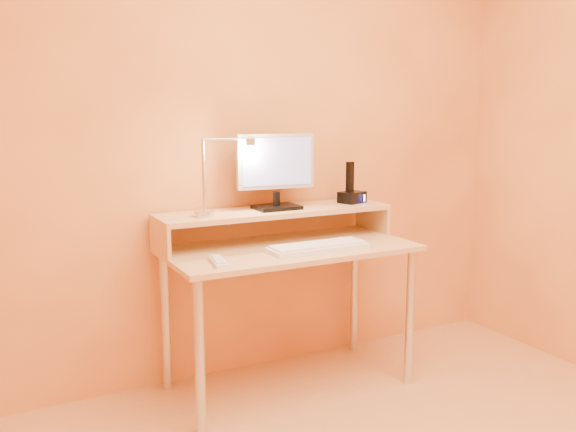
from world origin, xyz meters
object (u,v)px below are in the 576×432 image
monitor_panel (276,161)px  phone_dock (352,197)px  lamp_base (204,213)px  keyboard (318,248)px  mouse (344,241)px  remote_control (218,262)px

monitor_panel → phone_dock: size_ratio=3.05×
monitor_panel → lamp_base: size_ratio=3.97×
keyboard → monitor_panel: bearing=103.9°
monitor_panel → mouse: (0.25, -0.25, -0.38)m
lamp_base → monitor_panel: bearing=5.8°
mouse → phone_dock: bearing=40.3°
phone_dock → keyboard: phone_dock is taller
lamp_base → mouse: (0.64, -0.21, -0.15)m
monitor_panel → remote_control: monitor_panel is taller
mouse → remote_control: (-0.68, -0.08, -0.01)m
monitor_panel → mouse: bearing=-39.6°
remote_control → mouse: bearing=16.4°
keyboard → mouse: mouse is taller
keyboard → remote_control: keyboard is taller
keyboard → lamp_base: bearing=151.0°
lamp_base → keyboard: (0.47, -0.26, -0.16)m
monitor_panel → mouse: 0.52m
monitor_panel → mouse: size_ratio=3.73×
keyboard → phone_dock: bearing=37.0°
keyboard → mouse: 0.18m
lamp_base → phone_dock: phone_dock is taller
lamp_base → phone_dock: 0.84m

